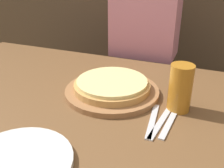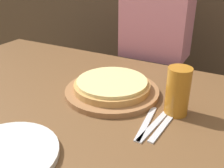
# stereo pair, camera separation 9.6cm
# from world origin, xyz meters

# --- Properties ---
(pizza_on_board) EXTENTS (0.35, 0.35, 0.06)m
(pizza_on_board) POSITION_xyz_m (0.07, 0.13, 0.73)
(pizza_on_board) COLOR #99663D
(pizza_on_board) RESTS_ON dining_table
(beer_glass) EXTENTS (0.08, 0.08, 0.16)m
(beer_glass) POSITION_xyz_m (0.31, 0.11, 0.79)
(beer_glass) COLOR #B7701E
(beer_glass) RESTS_ON dining_table
(dinner_plate) EXTENTS (0.27, 0.27, 0.02)m
(dinner_plate) POSITION_xyz_m (-0.01, -0.30, 0.71)
(dinner_plate) COLOR silver
(dinner_plate) RESTS_ON dining_table
(fork) EXTENTS (0.04, 0.20, 0.00)m
(fork) POSITION_xyz_m (0.25, 0.01, 0.71)
(fork) COLOR silver
(fork) RESTS_ON dining_table
(dinner_knife) EXTENTS (0.04, 0.20, 0.00)m
(dinner_knife) POSITION_xyz_m (0.27, 0.01, 0.71)
(dinner_knife) COLOR silver
(dinner_knife) RESTS_ON dining_table
(spoon) EXTENTS (0.03, 0.17, 0.00)m
(spoon) POSITION_xyz_m (0.30, 0.01, 0.71)
(spoon) COLOR silver
(spoon) RESTS_ON dining_table
(diner_person) EXTENTS (0.34, 0.20, 1.30)m
(diner_person) POSITION_xyz_m (0.04, 0.67, 0.64)
(diner_person) COLOR #33333D
(diner_person) RESTS_ON ground_plane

